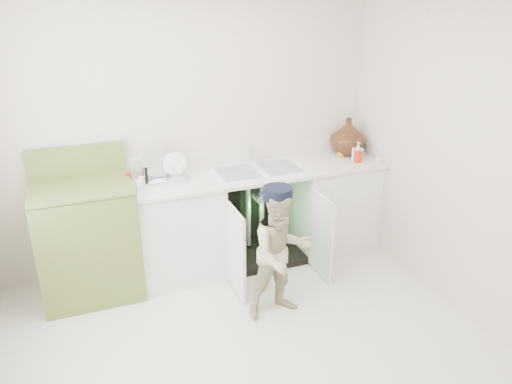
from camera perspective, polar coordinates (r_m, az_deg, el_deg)
ground at (r=3.83m, az=-0.78°, el=-17.25°), size 3.50×3.50×0.00m
room_shell at (r=3.19m, az=-0.89°, el=0.36°), size 6.00×5.50×1.26m
counter_run at (r=4.73m, az=0.74°, el=-2.21°), size 2.44×1.02×1.26m
avocado_stove at (r=4.40m, az=-18.66°, el=-5.05°), size 0.79×0.65×1.23m
repair_worker at (r=3.89m, az=2.87°, el=-6.89°), size 0.54×0.76×1.08m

